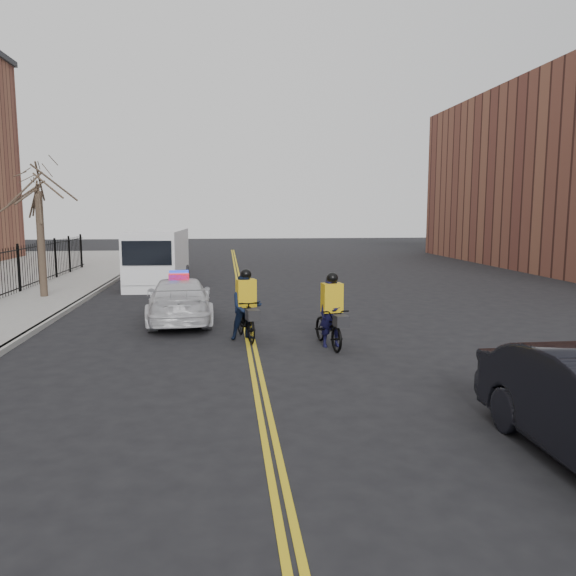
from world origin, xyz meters
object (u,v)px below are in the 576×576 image
Objects in this scene: police_cruiser at (180,300)px; cyclist_far at (246,312)px; cargo_van at (158,259)px; cyclist_near at (332,321)px.

cyclist_far reaches higher than police_cruiser.
cargo_van reaches higher than cyclist_far.
cyclist_near is (5.73, -12.47, -0.59)m from cargo_van.
cargo_van is at bearing -83.55° from police_cruiser.
police_cruiser is 5.49m from cyclist_near.
cyclist_far is (1.96, -2.69, 0.05)m from police_cruiser.
cargo_van is at bearing 106.28° from cyclist_near.
cyclist_near is (4.07, -3.69, -0.04)m from police_cruiser.
cargo_van is at bearing 95.41° from cyclist_far.
cyclist_far is at bearing 146.22° from cyclist_near.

